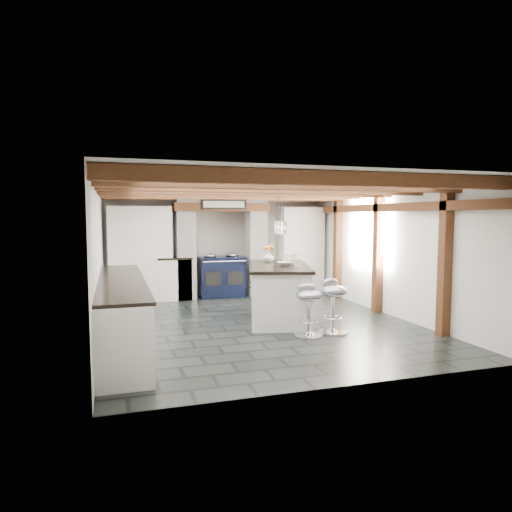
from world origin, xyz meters
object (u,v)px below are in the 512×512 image
object	(u,v)px
range_cooker	(221,276)
bar_stool_far	(309,304)
bar_stool_near	(333,300)
kitchen_island	(278,292)

from	to	relation	value
range_cooker	bar_stool_far	bearing A→B (deg)	-82.78
bar_stool_far	range_cooker	bearing A→B (deg)	120.10
range_cooker	bar_stool_near	xyz separation A→B (m)	(0.90, -3.65, 0.06)
kitchen_island	bar_stool_far	world-z (taller)	kitchen_island
range_cooker	bar_stool_far	size ratio (longest dim) A/B	1.26
bar_stool_near	bar_stool_far	bearing A→B (deg)	177.94
kitchen_island	bar_stool_near	distance (m)	1.23
kitchen_island	bar_stool_near	world-z (taller)	kitchen_island
range_cooker	bar_stool_far	world-z (taller)	range_cooker
range_cooker	kitchen_island	size ratio (longest dim) A/B	0.47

